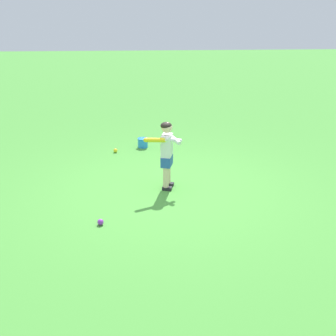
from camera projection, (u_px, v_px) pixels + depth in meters
name	position (u px, v px, depth m)	size (l,w,h in m)	color
ground_plane	(169.00, 190.00, 7.09)	(40.00, 40.00, 0.00)	#479338
child_batter	(167.00, 149.00, 6.95)	(0.60, 0.40, 1.08)	#232328
play_ball_by_bucket	(115.00, 151.00, 8.80)	(0.08, 0.08, 0.08)	yellow
play_ball_near_batter	(100.00, 222.00, 6.00)	(0.08, 0.08, 0.08)	purple
toy_bucket	(143.00, 143.00, 9.10)	(0.22, 0.22, 0.19)	#2884DB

